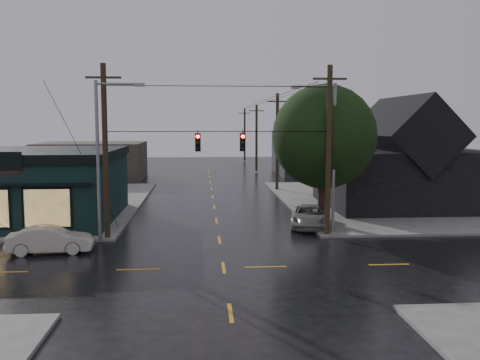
{
  "coord_description": "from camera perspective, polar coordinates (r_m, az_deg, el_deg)",
  "views": [
    {
      "loc": [
        -1.0,
        -24.58,
        6.85
      ],
      "look_at": [
        1.14,
        5.0,
        3.62
      ],
      "focal_mm": 40.0,
      "sensor_mm": 36.0,
      "label": 1
    }
  ],
  "objects": [
    {
      "name": "streetlight_ne",
      "position": [
        33.49,
        9.83,
        -5.68
      ],
      "size": [
        5.4,
        0.3,
        9.15
      ],
      "primitive_type": null,
      "color": "gray",
      "rests_on": "ground"
    },
    {
      "name": "utility_pole_far_c",
      "position": [
        93.14,
        0.49,
        2.01
      ],
      "size": [
        2.0,
        0.32,
        9.15
      ],
      "primitive_type": null,
      "color": "black",
      "rests_on": "ground"
    },
    {
      "name": "corner_tree",
      "position": [
        35.42,
        8.95,
        4.58
      ],
      "size": [
        6.84,
        6.84,
        9.18
      ],
      "color": "black",
      "rests_on": "ground"
    },
    {
      "name": "sedan_cream",
      "position": [
        29.83,
        -19.62,
        -6.03
      ],
      "size": [
        4.44,
        1.91,
        1.42
      ],
      "primitive_type": "imported",
      "rotation": [
        0.0,
        0.0,
        1.67
      ],
      "color": "beige",
      "rests_on": "ground"
    },
    {
      "name": "ground_plane",
      "position": [
        25.54,
        -1.76,
        -9.34
      ],
      "size": [
        160.0,
        160.0,
        0.0
      ],
      "primitive_type": "plane",
      "color": "black"
    },
    {
      "name": "suv_silver",
      "position": [
        35.25,
        7.4,
        -3.87
      ],
      "size": [
        3.24,
        5.43,
        1.41
      ],
      "primitive_type": "imported",
      "rotation": [
        0.0,
        0.0,
        -0.19
      ],
      "color": "gray",
      "rests_on": "ground"
    },
    {
      "name": "utility_pole_far_b",
      "position": [
        73.29,
        1.76,
        0.86
      ],
      "size": [
        2.0,
        0.32,
        9.15
      ],
      "primitive_type": null,
      "color": "black",
      "rests_on": "ground"
    },
    {
      "name": "span_signal_assembly",
      "position": [
        31.13,
        -2.12,
        4.09
      ],
      "size": [
        13.0,
        0.48,
        1.23
      ],
      "color": "black",
      "rests_on": "ground"
    },
    {
      "name": "bg_building_east",
      "position": [
        71.75,
        9.59,
        2.9
      ],
      "size": [
        14.0,
        12.0,
        5.6
      ],
      "primitive_type": "cube",
      "color": "#27282C",
      "rests_on": "ground"
    },
    {
      "name": "sidewalk_ne",
      "position": [
        49.75,
        20.89,
        -2.02
      ],
      "size": [
        28.0,
        28.0,
        0.15
      ],
      "primitive_type": "cube",
      "color": "#63615C",
      "rests_on": "ground"
    },
    {
      "name": "utility_pole_nw",
      "position": [
        32.3,
        -13.92,
        -6.21
      ],
      "size": [
        2.0,
        0.32,
        10.15
      ],
      "primitive_type": null,
      "color": "black",
      "rests_on": "ground"
    },
    {
      "name": "bg_building_west",
      "position": [
        66.04,
        -15.49,
        1.96
      ],
      "size": [
        12.0,
        10.0,
        4.4
      ],
      "primitive_type": "cube",
      "color": "#372F28",
      "rests_on": "ground"
    },
    {
      "name": "streetlight_nw",
      "position": [
        31.68,
        -14.68,
        -6.48
      ],
      "size": [
        5.4,
        0.3,
        9.15
      ],
      "primitive_type": null,
      "color": "gray",
      "rests_on": "ground"
    },
    {
      "name": "ne_building",
      "position": [
        44.62,
        16.91,
        2.9
      ],
      "size": [
        12.6,
        11.6,
        8.75
      ],
      "color": "black",
      "rests_on": "ground"
    },
    {
      "name": "utility_pole_ne",
      "position": [
        32.7,
        9.27,
        -5.96
      ],
      "size": [
        2.0,
        0.32,
        10.15
      ],
      "primitive_type": null,
      "color": "black",
      "rests_on": "ground"
    },
    {
      "name": "utility_pole_far_a",
      "position": [
        53.56,
        3.95,
        -1.14
      ],
      "size": [
        2.0,
        0.32,
        9.65
      ],
      "primitive_type": null,
      "color": "black",
      "rests_on": "ground"
    }
  ]
}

